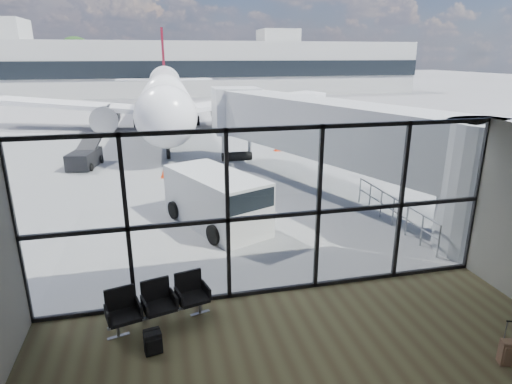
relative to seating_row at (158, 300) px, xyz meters
name	(u,v)px	position (x,y,z in m)	size (l,w,h in m)	color
ground	(179,111)	(3.03, 40.68, -0.59)	(220.00, 220.00, 0.00)	slate
lounge_shell	(362,301)	(3.03, -4.12, 2.06)	(12.02, 8.01, 4.51)	brown
glass_curtain_wall	(274,214)	(3.03, 0.68, 1.66)	(12.10, 0.12, 4.50)	white
jet_bridge	(339,136)	(7.93, 7.75, 2.17)	(8.00, 16.50, 4.33)	#A6AAAC
apron_railing	(393,207)	(8.63, 4.18, 0.13)	(0.06, 5.46, 1.11)	gray
far_terminal	(165,67)	(2.44, 62.65, 3.62)	(80.00, 12.20, 11.00)	#A2A19D
tree_3	(0,64)	(-23.97, 72.68, 4.04)	(4.95, 4.95, 7.12)	#382619
tree_4	(39,60)	(-17.97, 72.68, 4.66)	(5.61, 5.61, 8.07)	#382619
tree_5	(76,56)	(-11.97, 72.68, 5.28)	(6.27, 6.27, 9.03)	#382619
seating_row	(158,300)	(0.00, 0.00, 0.00)	(2.41, 1.22, 1.07)	gray
backpack	(153,343)	(-0.14, -1.13, -0.32)	(0.40, 0.39, 0.55)	black
suitcase	(509,353)	(6.98, -3.20, -0.30)	(0.41, 0.35, 0.97)	#89644C
airliner	(165,94)	(1.35, 30.55, 2.17)	(30.45, 35.24, 9.08)	white
service_van	(218,199)	(2.29, 5.74, 0.43)	(3.62, 4.98, 1.98)	silver
belt_loader	(85,157)	(-3.76, 16.18, -0.05)	(1.89, 3.68, 1.62)	black
traffic_cone_b	(164,172)	(0.54, 12.87, -0.32)	(0.40, 0.40, 0.57)	#FF410D
traffic_cone_c	(277,147)	(8.03, 17.68, -0.32)	(0.40, 0.40, 0.57)	#FF370D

